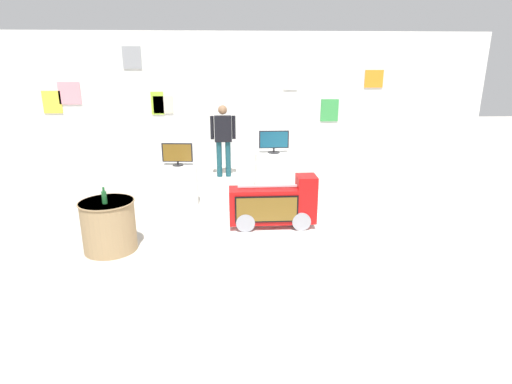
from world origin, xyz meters
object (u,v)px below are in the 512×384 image
object	(u,v)px
tv_on_center_rear	(177,154)
novelty_firetruck_tv	(274,206)
main_display_pedestal	(272,237)
display_pedestal_left_rear	(274,171)
side_table_round	(109,225)
display_pedestal_center_rear	(179,186)
bottle_on_side_table	(104,197)
tv_on_left_rear	(274,141)
shopper_browsing_near_truck	(223,136)

from	to	relation	value
tv_on_center_rear	novelty_firetruck_tv	bearing A→B (deg)	-50.81
main_display_pedestal	novelty_firetruck_tv	size ratio (longest dim) A/B	1.49
display_pedestal_left_rear	side_table_round	distance (m)	3.79
novelty_firetruck_tv	main_display_pedestal	bearing A→B (deg)	164.36
display_pedestal_center_rear	bottle_on_side_table	xyz separation A→B (m)	(-0.70, -1.92, 0.42)
main_display_pedestal	display_pedestal_left_rear	size ratio (longest dim) A/B	2.30
novelty_firetruck_tv	display_pedestal_left_rear	bearing A→B (deg)	84.86
side_table_round	display_pedestal_center_rear	bearing A→B (deg)	68.87
display_pedestal_center_rear	side_table_round	distance (m)	1.97
main_display_pedestal	tv_on_left_rear	size ratio (longest dim) A/B	2.91
main_display_pedestal	display_pedestal_center_rear	size ratio (longest dim) A/B	2.35
novelty_firetruck_tv	bottle_on_side_table	distance (m)	2.24
novelty_firetruck_tv	shopper_browsing_near_truck	distance (m)	3.99
novelty_firetruck_tv	display_pedestal_left_rear	size ratio (longest dim) A/B	1.54
tv_on_center_rear	main_display_pedestal	bearing A→B (deg)	-51.12
novelty_firetruck_tv	side_table_round	world-z (taller)	novelty_firetruck_tv
tv_on_left_rear	side_table_round	bearing A→B (deg)	-131.33
display_pedestal_left_rear	tv_on_center_rear	bearing A→B (deg)	-150.42
main_display_pedestal	novelty_firetruck_tv	xyz separation A→B (m)	(0.02, -0.01, 0.45)
novelty_firetruck_tv	side_table_round	distance (m)	2.26
side_table_round	shopper_browsing_near_truck	xyz separation A→B (m)	(1.46, 3.85, 0.58)
tv_on_left_rear	tv_on_center_rear	world-z (taller)	tv_on_left_rear
main_display_pedestal	tv_on_left_rear	distance (m)	3.01
display_pedestal_center_rear	shopper_browsing_near_truck	distance (m)	2.22
side_table_round	shopper_browsing_near_truck	distance (m)	4.15
novelty_firetruck_tv	side_table_round	xyz separation A→B (m)	(-2.24, 0.05, -0.25)
tv_on_center_rear	display_pedestal_left_rear	bearing A→B (deg)	29.58
tv_on_left_rear	tv_on_center_rear	bearing A→B (deg)	-150.53
display_pedestal_center_rear	shopper_browsing_near_truck	xyz separation A→B (m)	(0.75, 2.01, 0.57)
tv_on_center_rear	shopper_browsing_near_truck	distance (m)	2.15
tv_on_center_rear	side_table_round	xyz separation A→B (m)	(-0.71, -1.83, -0.60)
display_pedestal_left_rear	shopper_browsing_near_truck	distance (m)	1.55
tv_on_left_rear	side_table_round	size ratio (longest dim) A/B	0.82
display_pedestal_left_rear	tv_on_left_rear	bearing A→B (deg)	-90.88
display_pedestal_left_rear	display_pedestal_center_rear	size ratio (longest dim) A/B	1.02
main_display_pedestal	bottle_on_side_table	world-z (taller)	bottle_on_side_table
main_display_pedestal	tv_on_center_rear	world-z (taller)	tv_on_center_rear
main_display_pedestal	bottle_on_side_table	bearing A→B (deg)	-178.82
tv_on_center_rear	side_table_round	distance (m)	2.05
novelty_firetruck_tv	tv_on_left_rear	xyz separation A→B (m)	(0.26, 2.89, 0.38)
side_table_round	display_pedestal_left_rear	bearing A→B (deg)	48.72
novelty_firetruck_tv	tv_on_left_rear	size ratio (longest dim) A/B	1.95
side_table_round	bottle_on_side_table	distance (m)	0.44
display_pedestal_left_rear	display_pedestal_center_rear	world-z (taller)	same
main_display_pedestal	novelty_firetruck_tv	world-z (taller)	novelty_firetruck_tv
main_display_pedestal	tv_on_center_rear	bearing A→B (deg)	128.88
novelty_firetruck_tv	bottle_on_side_table	bearing A→B (deg)	-178.99
display_pedestal_left_rear	side_table_round	world-z (taller)	display_pedestal_left_rear
tv_on_center_rear	display_pedestal_center_rear	bearing A→B (deg)	94.65
side_table_round	main_display_pedestal	bearing A→B (deg)	-1.01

